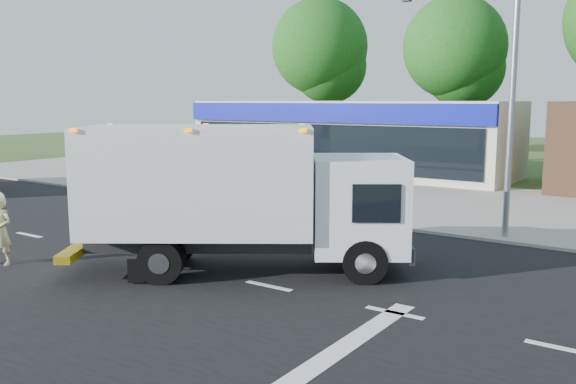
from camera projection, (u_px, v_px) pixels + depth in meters
name	position (u px, v px, depth m)	size (l,w,h in m)	color
ground	(269.00, 287.00, 13.37)	(120.00, 120.00, 0.00)	#385123
road_asphalt	(269.00, 286.00, 13.37)	(60.00, 14.00, 0.02)	black
sidewalk	(416.00, 223.00, 20.03)	(60.00, 2.40, 0.12)	gray
parking_apron	(473.00, 200.00, 24.76)	(60.00, 9.00, 0.02)	gray
lane_markings	(284.00, 316.00, 11.51)	(55.20, 7.00, 0.01)	silver
ems_box_truck	(236.00, 188.00, 14.29)	(7.84, 6.38, 3.47)	black
emergency_worker	(1.00, 229.00, 15.00)	(0.72, 0.57, 1.84)	tan
retail_strip_mall	(349.00, 137.00, 34.34)	(18.00, 6.20, 4.00)	beige
traffic_signal_pole	(491.00, 70.00, 17.50)	(3.51, 0.25, 8.00)	gray
background_trees	(541.00, 43.00, 35.67)	(36.77, 7.39, 12.10)	#332114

